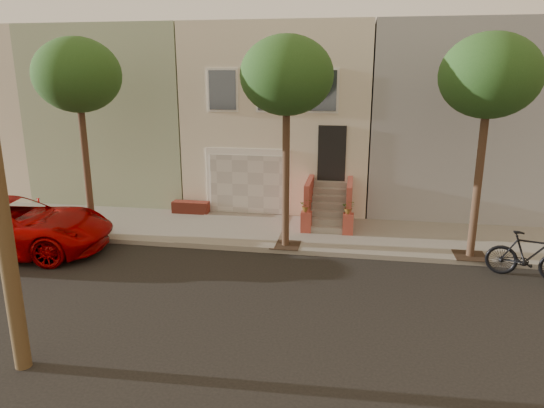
# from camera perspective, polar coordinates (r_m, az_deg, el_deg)

# --- Properties ---
(ground) EXTENTS (90.00, 90.00, 0.00)m
(ground) POSITION_cam_1_polar(r_m,az_deg,el_deg) (12.23, -5.86, -11.28)
(ground) COLOR black
(ground) RESTS_ON ground
(sidewalk) EXTENTS (40.00, 3.70, 0.15)m
(sidewalk) POSITION_cam_1_polar(r_m,az_deg,el_deg) (17.03, -1.09, -3.17)
(sidewalk) COLOR gray
(sidewalk) RESTS_ON ground
(house_row) EXTENTS (33.10, 11.70, 7.00)m
(house_row) POSITION_cam_1_polar(r_m,az_deg,el_deg) (22.00, 1.75, 10.50)
(house_row) COLOR beige
(house_row) RESTS_ON sidewalk
(tree_left) EXTENTS (2.70, 2.57, 6.30)m
(tree_left) POSITION_cam_1_polar(r_m,az_deg,el_deg) (16.77, -21.55, 13.55)
(tree_left) COLOR #2D2116
(tree_left) RESTS_ON sidewalk
(tree_mid) EXTENTS (2.70, 2.57, 6.30)m
(tree_mid) POSITION_cam_1_polar(r_m,az_deg,el_deg) (14.57, 1.70, 14.47)
(tree_mid) COLOR #2D2116
(tree_mid) RESTS_ON sidewalk
(tree_right) EXTENTS (2.70, 2.57, 6.30)m
(tree_right) POSITION_cam_1_polar(r_m,az_deg,el_deg) (14.84, 23.85, 13.24)
(tree_right) COLOR #2D2116
(tree_right) RESTS_ON sidewalk
(pickup_truck) EXTENTS (6.48, 3.76, 1.70)m
(pickup_truck) POSITION_cam_1_polar(r_m,az_deg,el_deg) (17.06, -28.16, -2.27)
(pickup_truck) COLOR #A70001
(pickup_truck) RESTS_ON ground
(motorcycle) EXTENTS (2.24, 1.20, 1.30)m
(motorcycle) POSITION_cam_1_polar(r_m,az_deg,el_deg) (14.94, 27.58, -5.32)
(motorcycle) COLOR black
(motorcycle) RESTS_ON ground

